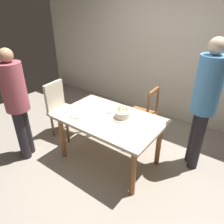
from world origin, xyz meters
TOP-DOWN VIEW (x-y plane):
  - ground at (0.00, 0.00)m, footprint 6.40×6.40m
  - back_wall at (0.00, 1.85)m, footprint 6.40×0.10m
  - dining_table at (0.00, 0.00)m, footprint 1.43×0.89m
  - birthday_cake at (0.15, 0.09)m, footprint 0.28×0.28m
  - plate_near_celebrant at (-0.39, -0.20)m, footprint 0.22×0.22m
  - plate_far_side at (-0.07, 0.20)m, footprint 0.22×0.22m
  - fork_near_celebrant at (-0.55, -0.21)m, footprint 0.18×0.02m
  - fork_far_side at (-0.23, 0.20)m, footprint 0.18×0.03m
  - chair_spindle_back at (0.10, 0.77)m, footprint 0.46×0.46m
  - chair_upholstered at (-1.10, 0.08)m, footprint 0.49×0.49m
  - person_celebrant at (-1.09, -0.66)m, footprint 0.32×0.32m
  - person_guest at (1.02, 0.64)m, footprint 0.32×0.32m

SIDE VIEW (x-z plane):
  - ground at x=0.00m, z-range 0.00..0.00m
  - chair_spindle_back at x=0.10m, z-range -0.02..0.93m
  - chair_upholstered at x=-1.10m, z-range 0.06..1.01m
  - dining_table at x=0.00m, z-range 0.27..1.00m
  - fork_near_celebrant at x=-0.55m, z-range 0.73..0.74m
  - fork_far_side at x=-0.23m, z-range 0.73..0.74m
  - plate_near_celebrant at x=-0.39m, z-range 0.73..0.74m
  - plate_far_side at x=-0.07m, z-range 0.73..0.74m
  - birthday_cake at x=0.15m, z-range 0.69..0.86m
  - person_celebrant at x=-1.09m, z-range 0.11..1.74m
  - person_guest at x=1.02m, z-range 0.13..1.92m
  - back_wall at x=0.00m, z-range 0.00..2.60m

